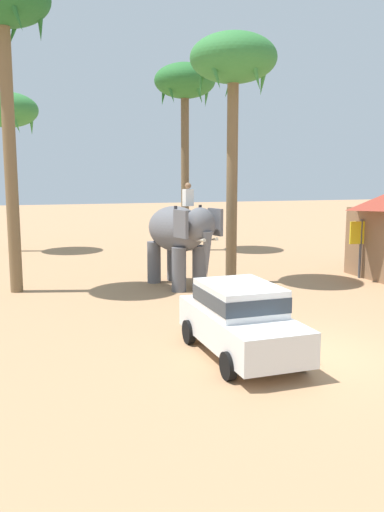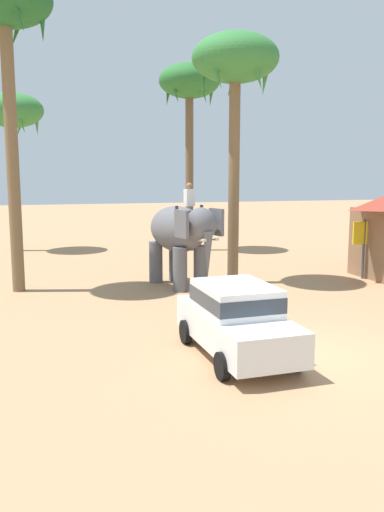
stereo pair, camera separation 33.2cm
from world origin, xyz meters
name	(u,v)px [view 2 (the right image)]	position (x,y,z in m)	size (l,w,h in m)	color
ground_plane	(292,355)	(0.00, 0.00, 0.00)	(120.00, 120.00, 0.00)	tan
car_sedan_foreground	(236,317)	(-1.31, 0.28, 0.93)	(2.06, 4.19, 1.70)	white
elephant_with_mahout	(181,234)	(-0.78, 8.08, 1.99)	(2.52, 4.02, 3.88)	slate
palm_tree_behind_elephant	(13,115)	(-7.14, 19.24, 7.17)	(3.20, 3.20, 8.32)	brown
palm_tree_near_hut	(189,88)	(1.85, 17.10, 8.57)	(3.20, 3.20, 9.83)	brown
palm_tree_left_of_road	(5,14)	(-6.63, 8.83, 9.49)	(3.20, 3.20, 10.86)	brown
palm_tree_far_back	(235,67)	(1.33, 8.26, 8.05)	(3.20, 3.20, 9.27)	brown
signboard_yellow	(364,237)	(6.65, 7.72, 1.69)	(1.00, 0.10, 2.40)	#4C4C51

